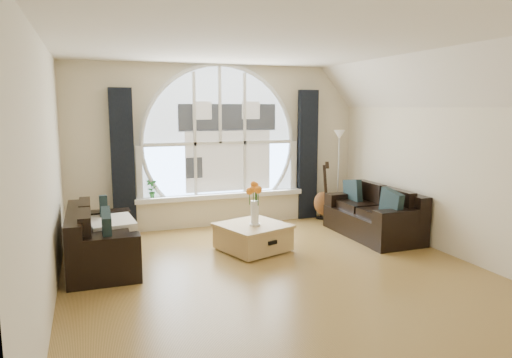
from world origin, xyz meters
name	(u,v)px	position (x,y,z in m)	size (l,w,h in m)	color
ground	(281,276)	(0.00, 0.00, 0.00)	(5.00, 5.50, 0.01)	brown
ceiling	(283,44)	(0.00, 0.00, 2.70)	(5.00, 5.50, 0.01)	silver
wall_back	(219,146)	(0.00, 2.75, 1.35)	(5.00, 0.01, 2.70)	beige
wall_front	(458,217)	(0.00, -2.75, 1.35)	(5.00, 0.01, 2.70)	beige
wall_left	(46,175)	(-2.50, 0.00, 1.35)	(0.01, 5.50, 2.70)	beige
wall_right	(456,157)	(2.50, 0.00, 1.35)	(0.01, 5.50, 2.70)	beige
attic_slope	(442,80)	(2.20, 0.00, 2.35)	(0.92, 5.50, 0.72)	silver
arched_window	(220,130)	(0.00, 2.72, 1.62)	(2.60, 0.06, 2.15)	silver
window_sill	(221,195)	(0.00, 2.65, 0.51)	(2.90, 0.22, 0.08)	white
window_frame	(220,130)	(0.00, 2.69, 1.62)	(2.76, 0.08, 2.15)	white
neighbor_house	(228,137)	(0.15, 2.71, 1.50)	(1.70, 0.02, 1.50)	silver
curtain_left	(123,162)	(-1.60, 2.63, 1.15)	(0.35, 0.12, 2.30)	black
curtain_right	(307,155)	(1.60, 2.63, 1.15)	(0.35, 0.12, 2.30)	black
sofa_left	(102,235)	(-1.99, 1.14, 0.40)	(0.82, 1.63, 0.73)	black
sofa_right	(373,211)	(2.03, 1.17, 0.40)	(0.83, 1.65, 0.74)	black
coffee_chest	(253,236)	(0.02, 1.09, 0.21)	(0.86, 0.86, 0.42)	tan
throw_blanket	(112,223)	(-1.86, 1.32, 0.50)	(0.55, 0.55, 0.10)	silver
vase_flowers	(255,198)	(0.02, 1.02, 0.77)	(0.24, 0.24, 0.70)	white
floor_lamp	(338,175)	(2.10, 2.38, 0.80)	(0.24, 0.24, 1.60)	#B2B2B2
guitar	(324,191)	(1.81, 2.38, 0.53)	(0.36, 0.24, 1.06)	brown
potted_plant	(151,188)	(-1.17, 2.65, 0.71)	(0.17, 0.11, 0.32)	#1E6023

